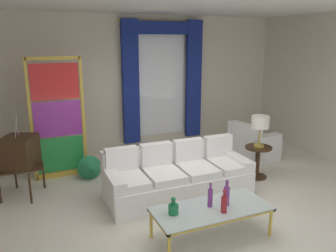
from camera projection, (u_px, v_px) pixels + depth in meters
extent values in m
plane|color=silver|center=(192.00, 205.00, 5.29)|extent=(16.00, 16.00, 0.00)
cube|color=beige|center=(131.00, 84.00, 7.63)|extent=(8.00, 0.12, 3.00)
cube|color=white|center=(172.00, 3.00, 5.24)|extent=(8.00, 7.60, 0.04)
cube|color=white|center=(162.00, 81.00, 7.82)|extent=(1.10, 0.02, 2.50)
cylinder|color=gold|center=(163.00, 21.00, 7.42)|extent=(2.00, 0.04, 0.04)
cube|color=navy|center=(131.00, 83.00, 7.44)|extent=(0.36, 0.12, 2.70)
cube|color=navy|center=(194.00, 80.00, 8.03)|extent=(0.36, 0.12, 2.70)
cube|color=navy|center=(163.00, 28.00, 7.44)|extent=(1.80, 0.10, 0.28)
cube|color=white|center=(179.00, 185.00, 5.54)|extent=(2.33, 0.92, 0.38)
cube|color=white|center=(170.00, 166.00, 5.82)|extent=(2.32, 0.22, 0.78)
cube|color=white|center=(235.00, 170.00, 5.91)|extent=(0.21, 0.86, 0.56)
cube|color=white|center=(114.00, 191.00, 5.11)|extent=(0.21, 0.86, 0.56)
cube|color=white|center=(227.00, 164.00, 5.75)|extent=(0.54, 0.74, 0.12)
cube|color=white|center=(218.00, 147.00, 5.98)|extent=(0.51, 0.14, 0.40)
cube|color=white|center=(196.00, 169.00, 5.54)|extent=(0.54, 0.74, 0.12)
cube|color=white|center=(188.00, 151.00, 5.77)|extent=(0.51, 0.14, 0.40)
cube|color=white|center=(163.00, 175.00, 5.32)|extent=(0.54, 0.74, 0.12)
cube|color=white|center=(156.00, 155.00, 5.55)|extent=(0.51, 0.14, 0.40)
cube|color=white|center=(127.00, 180.00, 5.10)|extent=(0.54, 0.74, 0.12)
cube|color=white|center=(121.00, 160.00, 5.33)|extent=(0.51, 0.14, 0.40)
cube|color=silver|center=(212.00, 208.00, 4.35)|extent=(1.51, 0.66, 0.02)
cube|color=gold|center=(200.00, 200.00, 4.63)|extent=(1.51, 0.04, 0.03)
cube|color=gold|center=(225.00, 222.00, 4.08)|extent=(1.51, 0.04, 0.03)
cube|color=gold|center=(158.00, 222.00, 4.07)|extent=(0.04, 0.66, 0.03)
cube|color=gold|center=(259.00, 199.00, 4.63)|extent=(0.04, 0.66, 0.03)
cylinder|color=gold|center=(151.00, 224.00, 4.39)|extent=(0.04, 0.04, 0.38)
cylinder|color=gold|center=(244.00, 203.00, 4.93)|extent=(0.04, 0.04, 0.38)
cylinder|color=gold|center=(169.00, 249.00, 3.87)|extent=(0.04, 0.04, 0.38)
cylinder|color=gold|center=(270.00, 223.00, 4.41)|extent=(0.04, 0.04, 0.38)
cylinder|color=#753384|center=(226.00, 196.00, 4.40)|extent=(0.08, 0.08, 0.24)
cylinder|color=#753384|center=(227.00, 185.00, 4.36)|extent=(0.04, 0.04, 0.06)
sphere|color=#753384|center=(227.00, 181.00, 4.35)|extent=(0.05, 0.05, 0.05)
cylinder|color=maroon|center=(224.00, 205.00, 4.21)|extent=(0.08, 0.08, 0.20)
cylinder|color=maroon|center=(224.00, 195.00, 4.18)|extent=(0.03, 0.03, 0.06)
sphere|color=maroon|center=(225.00, 191.00, 4.16)|extent=(0.04, 0.04, 0.04)
cylinder|color=#196B3D|center=(173.00, 209.00, 4.18)|extent=(0.13, 0.13, 0.12)
cylinder|color=#196B3D|center=(173.00, 203.00, 4.16)|extent=(0.04, 0.04, 0.05)
sphere|color=#196B3D|center=(173.00, 199.00, 4.15)|extent=(0.06, 0.06, 0.06)
cylinder|color=#753384|center=(210.00, 198.00, 4.35)|extent=(0.06, 0.06, 0.24)
cylinder|color=#753384|center=(210.00, 187.00, 4.31)|extent=(0.03, 0.03, 0.06)
sphere|color=#753384|center=(211.00, 184.00, 4.30)|extent=(0.04, 0.04, 0.04)
cube|color=#382314|center=(21.00, 167.00, 5.48)|extent=(0.62, 0.54, 0.03)
cylinder|color=#382314|center=(15.00, 174.00, 5.82)|extent=(0.04, 0.04, 0.50)
cylinder|color=#382314|center=(30.00, 189.00, 5.27)|extent=(0.04, 0.04, 0.50)
cylinder|color=#382314|center=(43.00, 175.00, 5.81)|extent=(0.04, 0.04, 0.50)
cube|color=#382314|center=(19.00, 152.00, 5.42)|extent=(0.67, 0.71, 0.48)
cube|color=black|center=(4.00, 150.00, 5.41)|extent=(0.17, 0.36, 0.30)
cylinder|color=gold|center=(3.00, 163.00, 5.38)|extent=(0.03, 0.04, 0.04)
cylinder|color=gold|center=(8.00, 160.00, 5.54)|extent=(0.03, 0.04, 0.04)
cylinder|color=silver|center=(16.00, 126.00, 5.31)|extent=(0.06, 0.12, 0.34)
cylinder|color=silver|center=(16.00, 126.00, 5.31)|extent=(0.06, 0.12, 0.34)
cube|color=white|center=(254.00, 149.00, 7.29)|extent=(0.92, 0.92, 0.40)
cube|color=white|center=(255.00, 138.00, 7.23)|extent=(0.79, 0.79, 0.10)
cube|color=white|center=(244.00, 143.00, 7.08)|extent=(0.33, 0.82, 0.80)
cube|color=white|center=(244.00, 141.00, 7.53)|extent=(0.76, 0.30, 0.58)
cube|color=white|center=(266.00, 149.00, 7.01)|extent=(0.76, 0.30, 0.58)
cube|color=gold|center=(31.00, 121.00, 5.93)|extent=(0.05, 0.05, 2.20)
cube|color=gold|center=(83.00, 117.00, 6.28)|extent=(0.05, 0.05, 2.20)
cube|color=gold|center=(53.00, 58.00, 5.84)|extent=(0.90, 0.05, 0.06)
cube|color=gold|center=(62.00, 174.00, 6.37)|extent=(0.90, 0.05, 0.10)
cube|color=#238E3D|center=(61.00, 154.00, 6.27)|extent=(0.82, 0.02, 0.64)
cube|color=purple|center=(58.00, 119.00, 6.10)|extent=(0.82, 0.02, 0.64)
cube|color=red|center=(55.00, 82.00, 5.94)|extent=(0.82, 0.02, 0.64)
cylinder|color=beige|center=(90.00, 176.00, 6.32)|extent=(0.16, 0.16, 0.06)
ellipsoid|color=#185EAC|center=(89.00, 170.00, 6.29)|extent=(0.18, 0.32, 0.20)
sphere|color=#185EAC|center=(88.00, 162.00, 6.39)|extent=(0.09, 0.09, 0.09)
cone|color=gold|center=(87.00, 161.00, 6.44)|extent=(0.02, 0.04, 0.02)
cone|color=#258651|center=(91.00, 169.00, 6.10)|extent=(0.44, 0.40, 0.50)
cylinder|color=#382314|center=(259.00, 148.00, 6.19)|extent=(0.48, 0.48, 0.03)
cylinder|color=#382314|center=(258.00, 163.00, 6.26)|extent=(0.08, 0.08, 0.55)
cylinder|color=#382314|center=(257.00, 177.00, 6.33)|extent=(0.36, 0.36, 0.03)
cylinder|color=#B29338|center=(259.00, 146.00, 6.18)|extent=(0.18, 0.18, 0.04)
cylinder|color=#B29338|center=(259.00, 135.00, 6.13)|extent=(0.03, 0.03, 0.36)
cylinder|color=white|center=(260.00, 122.00, 6.07)|extent=(0.32, 0.32, 0.22)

